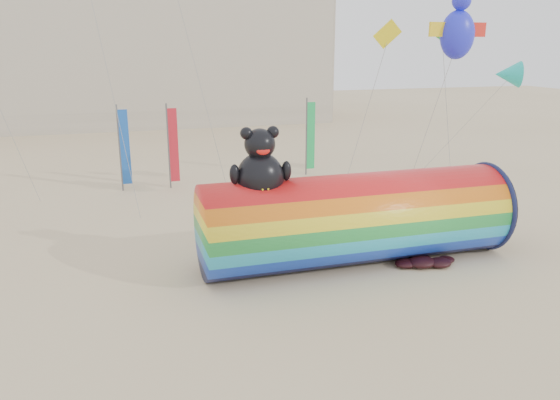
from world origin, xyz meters
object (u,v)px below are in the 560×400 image
object	(u,v)px
windsock_assembly	(356,216)
fabric_bundle	(425,262)
hotel_building	(45,27)
kite_handler	(403,230)

from	to	relation	value
windsock_assembly	fabric_bundle	bearing A→B (deg)	-27.80
windsock_assembly	fabric_bundle	world-z (taller)	windsock_assembly
hotel_building	kite_handler	world-z (taller)	hotel_building
hotel_building	kite_handler	bearing A→B (deg)	-68.51
hotel_building	fabric_bundle	bearing A→B (deg)	-69.48
windsock_assembly	fabric_bundle	xyz separation A→B (m)	(2.51, -1.32, -1.75)
kite_handler	windsock_assembly	bearing A→B (deg)	-25.71
hotel_building	kite_handler	xyz separation A→B (m)	(17.82, -45.27, -9.51)
fabric_bundle	hotel_building	bearing A→B (deg)	110.52
kite_handler	hotel_building	bearing A→B (deg)	-110.37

